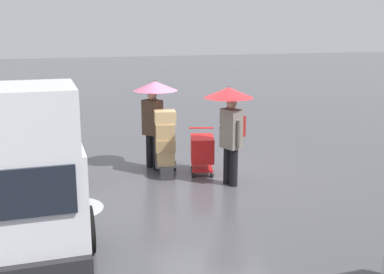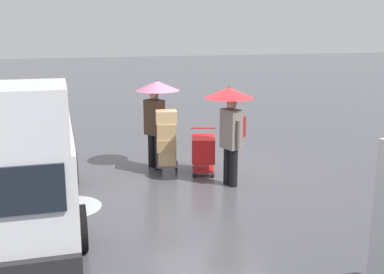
{
  "view_description": "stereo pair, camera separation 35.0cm",
  "coord_description": "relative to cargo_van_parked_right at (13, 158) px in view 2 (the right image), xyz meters",
  "views": [
    {
      "loc": [
        3.78,
        9.88,
        3.34
      ],
      "look_at": [
        0.64,
        0.48,
        1.05
      ],
      "focal_mm": 44.67,
      "sensor_mm": 36.0,
      "label": 1
    },
    {
      "loc": [
        3.45,
        9.99,
        3.34
      ],
      "look_at": [
        0.64,
        0.48,
        1.05
      ],
      "focal_mm": 44.67,
      "sensor_mm": 36.0,
      "label": 2
    }
  ],
  "objects": [
    {
      "name": "pedestrian_black_side",
      "position": [
        -3.05,
        -2.62,
        0.41
      ],
      "size": [
        1.04,
        1.04,
        2.15
      ],
      "color": "black",
      "rests_on": "ground"
    },
    {
      "name": "slush_patch_near_cluster",
      "position": [
        -0.86,
        -0.53,
        -1.18
      ],
      "size": [
        1.25,
        1.25,
        0.01
      ],
      "primitive_type": "cylinder",
      "color": "silver",
      "rests_on": "ground"
    },
    {
      "name": "pedestrian_pink_side",
      "position": [
        -4.28,
        -0.95,
        0.39
      ],
      "size": [
        1.04,
        1.04,
        2.15
      ],
      "color": "black",
      "rests_on": "ground"
    },
    {
      "name": "cargo_van_parked_right",
      "position": [
        0.0,
        0.0,
        0.0
      ],
      "size": [
        2.26,
        5.37,
        2.6
      ],
      "color": "white",
      "rests_on": "ground"
    },
    {
      "name": "shopping_cart_vendor",
      "position": [
        -3.98,
        -1.85,
        -0.61
      ],
      "size": [
        0.77,
        0.94,
        1.02
      ],
      "color": "red",
      "rests_on": "ground"
    },
    {
      "name": "hand_dolly_boxes",
      "position": [
        -3.17,
        -2.14,
        -0.36
      ],
      "size": [
        0.64,
        0.79,
        1.48
      ],
      "color": "#515156",
      "rests_on": "ground"
    },
    {
      "name": "ground_plane",
      "position": [
        -4.15,
        -1.68,
        -1.18
      ],
      "size": [
        90.0,
        90.0,
        0.0
      ],
      "primitive_type": "plane",
      "color": "#4C4C51"
    }
  ]
}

